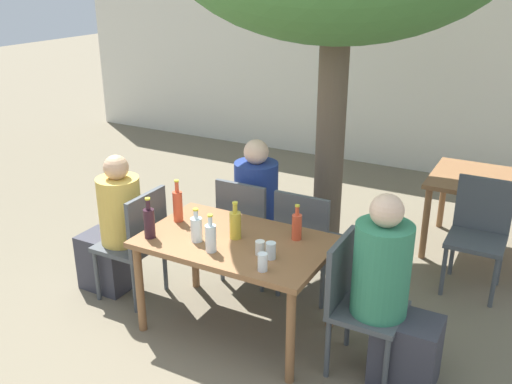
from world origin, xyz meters
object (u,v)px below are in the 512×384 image
at_px(person_seated_1, 392,300).
at_px(water_bottle_1, 196,229).
at_px(person_seated_0, 113,232).
at_px(oil_cruet_0, 235,224).
at_px(dining_table_front, 236,251).
at_px(drinking_glass_1, 260,248).
at_px(water_bottle_5, 211,237).
at_px(patio_chair_0, 137,239).
at_px(patio_chair_1, 356,297).
at_px(dining_table_back, 492,189).
at_px(person_seated_2, 261,212).
at_px(patio_chair_4, 479,228).
at_px(soda_bottle_4, 178,205).
at_px(drinking_glass_2, 263,262).
at_px(patio_chair_2, 248,224).
at_px(wine_bottle_2, 149,222).
at_px(drinking_glass_0, 271,251).
at_px(soda_bottle_3, 297,226).
at_px(patio_chair_3, 306,238).

height_order(person_seated_1, water_bottle_1, person_seated_1).
distance_m(person_seated_0, oil_cruet_0, 1.15).
relative_size(dining_table_front, drinking_glass_1, 13.75).
distance_m(oil_cruet_0, water_bottle_5, 0.25).
xyz_separation_m(oil_cruet_0, water_bottle_1, (-0.21, -0.17, -0.01)).
height_order(patio_chair_0, person_seated_1, person_seated_1).
distance_m(dining_table_front, patio_chair_1, 0.89).
bearing_deg(water_bottle_5, person_seated_0, 168.08).
bearing_deg(dining_table_back, patio_chair_0, -137.25).
distance_m(patio_chair_0, person_seated_2, 1.07).
relative_size(dining_table_back, patio_chair_4, 1.17).
relative_size(person_seated_1, water_bottle_5, 4.76).
bearing_deg(drinking_glass_1, soda_bottle_4, 167.03).
bearing_deg(water_bottle_5, drinking_glass_2, -9.14).
bearing_deg(person_seated_1, person_seated_0, 90.00).
bearing_deg(person_seated_2, patio_chair_0, 54.43).
height_order(water_bottle_1, soda_bottle_4, soda_bottle_4).
bearing_deg(drinking_glass_1, person_seated_0, 175.37).
relative_size(person_seated_0, person_seated_2, 0.98).
height_order(person_seated_1, person_seated_2, person_seated_1).
bearing_deg(dining_table_back, patio_chair_1, -104.05).
distance_m(dining_table_back, drinking_glass_1, 2.53).
relative_size(patio_chair_4, drinking_glass_2, 7.82).
xyz_separation_m(dining_table_front, patio_chair_2, (-0.26, 0.64, -0.11)).
relative_size(soda_bottle_4, drinking_glass_1, 3.40).
bearing_deg(soda_bottle_4, water_bottle_5, -31.79).
xyz_separation_m(patio_chair_0, person_seated_2, (0.62, 0.87, 0.02)).
height_order(person_seated_2, wine_bottle_2, person_seated_2).
bearing_deg(patio_chair_0, person_seated_0, -90.00).
relative_size(patio_chair_1, person_seated_0, 0.78).
bearing_deg(person_seated_0, dining_table_front, 90.00).
bearing_deg(drinking_glass_0, oil_cruet_0, 156.93).
bearing_deg(oil_cruet_0, soda_bottle_3, 25.90).
distance_m(water_bottle_5, drinking_glass_2, 0.43).
bearing_deg(patio_chair_3, water_bottle_5, 69.91).
relative_size(dining_table_front, oil_cruet_0, 4.83).
bearing_deg(drinking_glass_1, drinking_glass_0, -10.76).
xyz_separation_m(oil_cruet_0, drinking_glass_1, (0.26, -0.13, -0.06)).
bearing_deg(patio_chair_2, wine_bottle_2, 72.58).
bearing_deg(person_seated_2, oil_cruet_0, 106.29).
bearing_deg(patio_chair_0, patio_chair_3, 119.15).
height_order(dining_table_back, patio_chair_4, patio_chair_4).
distance_m(dining_table_back, person_seated_0, 3.32).
bearing_deg(drinking_glass_2, water_bottle_1, 165.81).
bearing_deg(oil_cruet_0, person_seated_1, -1.10).
xyz_separation_m(person_seated_2, drinking_glass_1, (0.51, -0.99, 0.23)).
bearing_deg(drinking_glass_2, dining_table_back, 66.53).
height_order(patio_chair_2, drinking_glass_2, patio_chair_2).
xyz_separation_m(dining_table_back, patio_chair_2, (-1.68, -1.49, -0.11)).
bearing_deg(drinking_glass_2, dining_table_front, 141.32).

